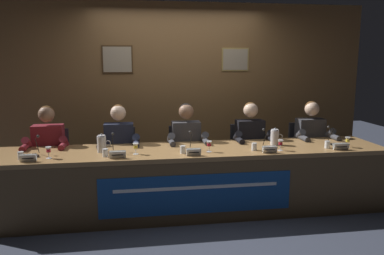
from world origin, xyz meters
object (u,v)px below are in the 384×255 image
object	(u,v)px
juice_glass_center	(209,144)
panelist_center	(187,144)
chair_far_left	(52,167)
water_cup_left	(105,153)
water_cup_far_left	(21,156)
nameplate_far_left	(28,158)
water_pitcher_right_side	(275,137)
panelist_far_left	(47,149)
juice_glass_right	(281,143)
panelist_far_right	(312,140)
water_cup_far_right	(327,145)
juice_glass_far_left	(48,150)
juice_glass_left	(136,147)
water_cup_right	(254,147)
microphone_far_left	(37,149)
water_pitcher_left_side	(102,144)
chair_far_right	(305,156)
nameplate_left	(118,155)
nameplate_right	(270,149)
nameplate_center	(194,152)
nameplate_far_right	(341,146)
microphone_center	(191,144)
conference_table	(194,170)
chair_left	(120,164)
panelist_left	(119,146)
chair_right	(246,159)
panelist_right	(251,142)
juice_glass_far_right	(348,140)
microphone_right	(266,142)
water_cup_center	(183,150)
chair_center	(185,161)

from	to	relation	value
juice_glass_center	panelist_center	bearing A→B (deg)	105.36
chair_far_left	water_cup_left	world-z (taller)	chair_far_left
chair_far_left	water_cup_far_left	world-z (taller)	chair_far_left
nameplate_far_left	water_pitcher_right_side	bearing A→B (deg)	7.72
panelist_far_left	juice_glass_right	xyz separation A→B (m)	(2.68, -0.66, 0.12)
panelist_far_left	panelist_far_right	bearing A→B (deg)	0.00
water_cup_far_right	juice_glass_far_left	bearing A→B (deg)	179.98
juice_glass_left	water_cup_right	distance (m)	1.34
water_cup_far_left	juice_glass_center	world-z (taller)	juice_glass_center
juice_glass_left	microphone_far_left	bearing A→B (deg)	175.59
juice_glass_right	water_pitcher_left_side	xyz separation A→B (m)	(-2.00, 0.24, 0.01)
chair_far_right	nameplate_left	bearing A→B (deg)	-159.79
nameplate_right	water_cup_right	size ratio (longest dim) A/B	1.88
juice_glass_right	water_cup_far_right	bearing A→B (deg)	3.11
juice_glass_far_left	nameplate_center	bearing A→B (deg)	-4.45
nameplate_far_right	microphone_center	bearing A→B (deg)	172.49
conference_table	chair_left	size ratio (longest dim) A/B	5.04
panelist_left	nameplate_center	size ratio (longest dim) A/B	7.86
chair_far_left	panelist_left	distance (m)	0.91
microphone_center	conference_table	bearing A→B (deg)	-47.23
juice_glass_left	microphone_center	distance (m)	0.63
panelist_far_left	water_pitcher_right_side	xyz separation A→B (m)	(2.72, -0.37, 0.13)
chair_right	juice_glass_right	size ratio (longest dim) A/B	7.26
chair_left	water_cup_far_right	bearing A→B (deg)	-18.92
nameplate_center	chair_right	world-z (taller)	chair_right
panelist_right	juice_glass_far_right	distance (m)	1.17
microphone_right	panelist_far_right	distance (m)	0.98
nameplate_center	nameplate_left	bearing A→B (deg)	179.16
panelist_right	nameplate_far_right	distance (m)	1.11
water_cup_left	conference_table	bearing A→B (deg)	6.03
chair_far_left	nameplate_right	size ratio (longest dim) A/B	5.63
juice_glass_center	water_cup_center	xyz separation A→B (m)	(-0.30, -0.02, -0.05)
chair_far_right	water_cup_far_right	xyz separation A→B (m)	(-0.13, -0.83, 0.35)
water_pitcher_left_side	chair_far_right	bearing A→B (deg)	12.87
water_cup_left	chair_center	xyz separation A→B (m)	(0.97, 0.84, -0.35)
water_cup_far_left	nameplate_left	world-z (taller)	water_cup_far_left
juice_glass_far_left	panelist_far_right	xyz separation A→B (m)	(3.25, 0.63, -0.12)
nameplate_far_left	chair_far_left	bearing A→B (deg)	88.28
nameplate_far_left	water_pitcher_right_side	xyz separation A→B (m)	(2.75, 0.37, 0.05)
panelist_left	water_pitcher_left_side	distance (m)	0.47
nameplate_left	water_cup_center	bearing A→B (deg)	9.31
panelist_far_left	water_cup_center	size ratio (longest dim) A/B	14.45
chair_far_left	conference_table	bearing A→B (deg)	-23.49
conference_table	juice_glass_center	bearing A→B (deg)	-21.02
nameplate_left	chair_far_right	bearing A→B (deg)	20.21
nameplate_center	nameplate_right	size ratio (longest dim) A/B	0.98
chair_far_right	juice_glass_far_right	distance (m)	0.93
juice_glass_far_right	water_pitcher_left_side	xyz separation A→B (m)	(-2.84, 0.21, 0.01)
chair_center	microphone_center	size ratio (longest dim) A/B	4.17
water_cup_right	chair_far_right	bearing A→B (deg)	38.57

